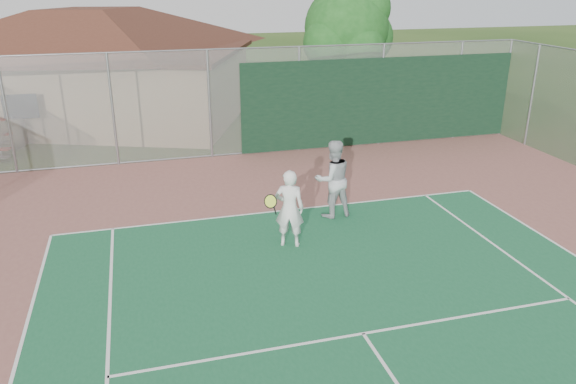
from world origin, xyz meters
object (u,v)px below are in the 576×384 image
object	(u,v)px
player_white_front	(289,209)
player_grey_back	(333,180)
tree	(349,31)
clubhouse	(93,54)

from	to	relation	value
player_white_front	player_grey_back	size ratio (longest dim) A/B	0.90
player_white_front	tree	bearing A→B (deg)	-94.02
clubhouse	player_white_front	size ratio (longest dim) A/B	8.22
player_grey_back	player_white_front	bearing A→B (deg)	35.35
clubhouse	player_white_front	distance (m)	14.33
player_white_front	player_grey_back	bearing A→B (deg)	-115.44
tree	player_white_front	world-z (taller)	tree
clubhouse	player_white_front	xyz separation A→B (m)	(4.46, -13.50, -1.81)
clubhouse	player_grey_back	distance (m)	13.67
player_white_front	player_grey_back	xyz separation A→B (m)	(1.47, 1.31, 0.09)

